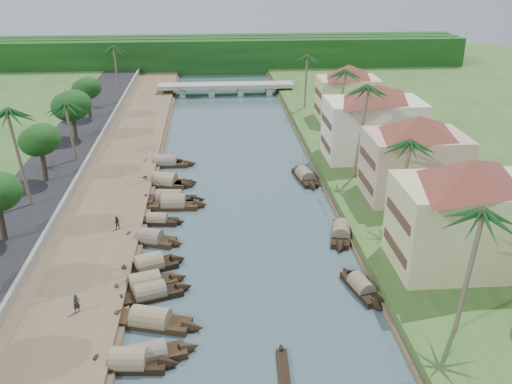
{
  "coord_description": "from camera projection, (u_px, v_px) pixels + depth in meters",
  "views": [
    {
      "loc": [
        -3.13,
        -46.18,
        27.82
      ],
      "look_at": [
        1.73,
        14.62,
        2.0
      ],
      "focal_mm": 40.0,
      "sensor_mm": 36.0,
      "label": 1
    }
  ],
  "objects": [
    {
      "name": "building_near",
      "position": [
        465.0,
        213.0,
        50.54
      ],
      "size": [
        14.85,
        14.85,
        10.2
      ],
      "color": "beige",
      "rests_on": "right_bank"
    },
    {
      "name": "sampan_2",
      "position": [
        151.0,
        321.0,
        45.81
      ],
      "size": [
        9.17,
        4.3,
        2.36
      ],
      "rotation": [
        0.0,
        0.0,
        -0.29
      ],
      "color": "black",
      "rests_on": "ground"
    },
    {
      "name": "person_far",
      "position": [
        117.0,
        223.0,
        59.88
      ],
      "size": [
        0.79,
        0.67,
        1.42
      ],
      "primitive_type": "imported",
      "rotation": [
        0.0,
        0.0,
        3.36
      ],
      "color": "#2C291E",
      "rests_on": "left_bank"
    },
    {
      "name": "retaining_wall",
      "position": [
        74.0,
        185.0,
        69.82
      ],
      "size": [
        0.4,
        180.0,
        1.1
      ],
      "primitive_type": "cube",
      "color": "gray",
      "rests_on": "left_bank"
    },
    {
      "name": "canoe_1",
      "position": [
        155.0,
        280.0,
        52.1
      ],
      "size": [
        5.33,
        1.75,
        0.85
      ],
      "rotation": [
        0.0,
        0.0,
        0.17
      ],
      "color": "black",
      "rests_on": "ground"
    },
    {
      "name": "sampan_15",
      "position": [
        341.0,
        233.0,
        60.09
      ],
      "size": [
        3.69,
        8.47,
        2.22
      ],
      "rotation": [
        0.0,
        0.0,
        1.32
      ],
      "color": "black",
      "rests_on": "ground"
    },
    {
      "name": "person_near",
      "position": [
        77.0,
        303.0,
        45.96
      ],
      "size": [
        0.71,
        0.65,
        1.63
      ],
      "primitive_type": "imported",
      "rotation": [
        0.0,
        0.0,
        0.58
      ],
      "color": "#24242B",
      "rests_on": "left_bank"
    },
    {
      "name": "building_mid",
      "position": [
        415.0,
        156.0,
        65.4
      ],
      "size": [
        14.11,
        14.11,
        9.7
      ],
      "color": "#D0A893",
      "rests_on": "right_bank"
    },
    {
      "name": "sampan_14",
      "position": [
        361.0,
        287.0,
        50.41
      ],
      "size": [
        3.11,
        7.69,
        1.88
      ],
      "rotation": [
        0.0,
        0.0,
        1.81
      ],
      "color": "black",
      "rests_on": "ground"
    },
    {
      "name": "canoe_0",
      "position": [
        284.0,
        371.0,
        40.8
      ],
      "size": [
        1.13,
        6.24,
        0.82
      ],
      "rotation": [
        0.0,
        0.0,
        1.52
      ],
      "color": "black",
      "rests_on": "ground"
    },
    {
      "name": "sampan_6",
      "position": [
        150.0,
        239.0,
        58.78
      ],
      "size": [
        7.71,
        4.11,
        2.26
      ],
      "rotation": [
        0.0,
        0.0,
        -0.33
      ],
      "color": "black",
      "rests_on": "ground"
    },
    {
      "name": "sampan_7",
      "position": [
        157.0,
        220.0,
        62.9
      ],
      "size": [
        6.39,
        2.14,
        1.74
      ],
      "rotation": [
        0.0,
        0.0,
        -0.14
      ],
      "color": "black",
      "rests_on": "ground"
    },
    {
      "name": "tree_6",
      "position": [
        409.0,
        117.0,
        78.52
      ],
      "size": [
        4.19,
        4.19,
        7.45
      ],
      "color": "#403025",
      "rests_on": "ground"
    },
    {
      "name": "palm_3",
      "position": [
        339.0,
        73.0,
        84.79
      ],
      "size": [
        3.2,
        3.2,
        11.73
      ],
      "color": "#735E4D",
      "rests_on": "ground"
    },
    {
      "name": "ground",
      "position": [
        250.0,
        273.0,
        53.47
      ],
      "size": [
        220.0,
        220.0,
        0.0
      ],
      "primitive_type": "plane",
      "color": "#3A5057",
      "rests_on": "ground"
    },
    {
      "name": "sampan_10",
      "position": [
        165.0,
        183.0,
        72.97
      ],
      "size": [
        7.94,
        3.45,
        2.15
      ],
      "rotation": [
        0.0,
        0.0,
        -0.24
      ],
      "color": "black",
      "rests_on": "ground"
    },
    {
      "name": "tree_5",
      "position": [
        87.0,
        89.0,
        96.03
      ],
      "size": [
        4.4,
        4.4,
        6.89
      ],
      "color": "#403025",
      "rests_on": "ground"
    },
    {
      "name": "sampan_4",
      "position": [
        145.0,
        284.0,
        50.85
      ],
      "size": [
        8.1,
        4.16,
        2.26
      ],
      "rotation": [
        0.0,
        0.0,
        0.32
      ],
      "color": "black",
      "rests_on": "ground"
    },
    {
      "name": "sampan_9",
      "position": [
        169.0,
        199.0,
        68.44
      ],
      "size": [
        9.06,
        2.73,
        2.25
      ],
      "rotation": [
        0.0,
        0.0,
        -0.12
      ],
      "color": "black",
      "rests_on": "ground"
    },
    {
      "name": "building_distant",
      "position": [
        347.0,
        91.0,
        96.7
      ],
      "size": [
        12.62,
        12.62,
        9.2
      ],
      "color": "beige",
      "rests_on": "right_bank"
    },
    {
      "name": "canoe_2",
      "position": [
        174.0,
        182.0,
        74.31
      ],
      "size": [
        6.14,
        1.66,
        0.88
      ],
      "rotation": [
        0.0,
        0.0,
        -0.13
      ],
      "color": "black",
      "rests_on": "ground"
    },
    {
      "name": "sampan_13",
      "position": [
        163.0,
        162.0,
        80.37
      ],
      "size": [
        7.56,
        2.02,
        2.07
      ],
      "rotation": [
        0.0,
        0.0,
        -0.05
      ],
      "color": "black",
      "rests_on": "ground"
    },
    {
      "name": "building_far",
      "position": [
        374.0,
        121.0,
        78.08
      ],
      "size": [
        15.59,
        15.59,
        10.2
      ],
      "color": "beige",
      "rests_on": "right_bank"
    },
    {
      "name": "treeline",
      "position": [
        222.0,
        54.0,
        143.7
      ],
      "size": [
        120.0,
        14.0,
        8.0
      ],
      "color": "black",
      "rests_on": "ground"
    },
    {
      "name": "sampan_12",
      "position": [
        165.0,
        163.0,
        79.78
      ],
      "size": [
        9.06,
        2.11,
        2.15
      ],
      "rotation": [
        0.0,
        0.0,
        -0.05
      ],
      "color": "black",
      "rests_on": "ground"
    },
    {
      "name": "palm_0",
      "position": [
        476.0,
        214.0,
        39.66
      ],
      "size": [
        3.2,
        3.2,
        11.52
      ],
      "color": "#735E4D",
      "rests_on": "ground"
    },
    {
      "name": "left_bank",
      "position": [
        110.0,
        191.0,
        70.5
      ],
      "size": [
        10.0,
        180.0,
        0.8
      ],
      "primitive_type": "cube",
      "color": "brown",
      "rests_on": "ground"
    },
    {
      "name": "palm_5",
      "position": [
        14.0,
        113.0,
        60.34
      ],
      "size": [
        3.2,
        3.2,
        12.45
      ],
      "color": "#735E4D",
      "rests_on": "ground"
    },
    {
      "name": "sampan_8",
      "position": [
        174.0,
        204.0,
        66.9
      ],
      "size": [
        8.2,
        2.5,
        2.47
      ],
      "rotation": [
        0.0,
        0.0,
        -0.06
      ],
      "color": "black",
      "rests_on": "ground"
    },
    {
      "name": "palm_8",
      "position": [
        115.0,
        48.0,
        104.34
      ],
      "size": [
        3.2,
        3.2,
        11.81
      ],
      "color": "#735E4D",
      "rests_on": "ground"
    },
    {
      "name": "palm_1",
      "position": [
        404.0,
        144.0,
        57.16
      ],
      "size": [
        3.2,
        3.2,
        10.53
      ],
      "color": "#735E4D",
      "rests_on": "ground"
    },
    {
      "name": "tree_4",
      "position": [
        72.0,
        106.0,
        85.33
      ],
      "size": [
        5.3,
        5.3,
        7.3
      ],
      "color": "#403025",
      "rests_on": "ground"
    },
    {
      "name": "sampan_11",
      "position": [
        165.0,
        182.0,
        73.48
      ],
      "size": [
        8.75,
        4.04,
        2.43
      ],
      "rotation": [
        0.0,
        0.0,
        -0.26
      ],
      "color": "black",
      "rests_on": "ground"
    },
    {
      "name": "palm_7",
      "position": [
        306.0,
        57.0,
        101.46
      ],
      "size": [
        3.2,
        3.2,
        10.95
      ],
      "color": "#735E4D",
      "rests_on": "ground"
    },
    {
      "name": "palm_2",
      "position": [
        362.0,
        89.0,
        68.66
      ],
      "size": [
        3.2,
        3.2,
        13.11
      ],
      "color": "#735E4D",
      "rests_on": "ground"
    },
    {
      "name": "tree_3",
      "position": [
        40.0,
        141.0,
        69.12
      ],
      "size": [
        4.5,
        4.5,
        7.17
      ],
      "color": "#403025",
      "rests_on": "ground"
    },
    {
      "name": "sampan_3",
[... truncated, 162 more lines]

